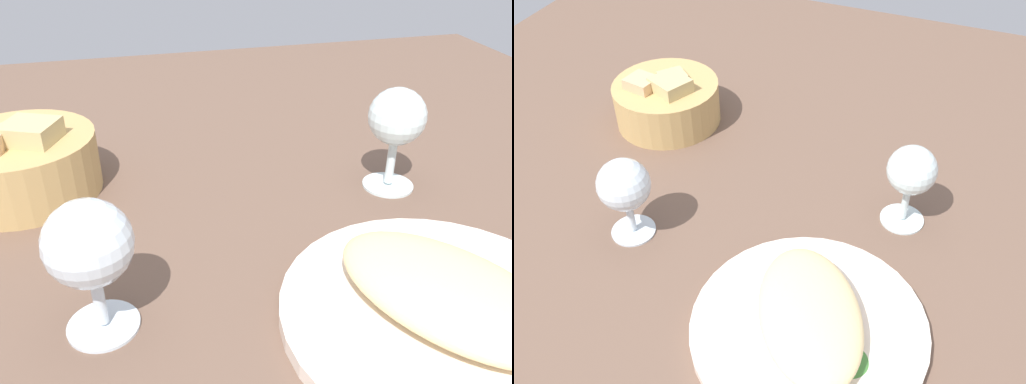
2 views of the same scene
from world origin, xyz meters
TOP-DOWN VIEW (x-y plane):
  - ground_plane at (0.00, 0.00)cm, footprint 140.00×140.00cm
  - plate at (-16.03, -14.24)cm, footprint 27.19×27.19cm
  - omelette at (-16.03, -14.24)cm, footprint 22.64×19.46cm
  - bread_basket at (15.22, 21.50)cm, footprint 17.23×17.23cm
  - wine_glass_near at (6.05, -20.19)cm, footprint 6.54×6.54cm
  - wine_glass_far at (-9.73, 12.99)cm, footprint 6.87×6.87cm

SIDE VIEW (x-z plane):
  - ground_plane at x=0.00cm, z-range -2.00..0.00cm
  - plate at x=-16.03cm, z-range 0.00..1.40cm
  - omelette at x=-16.03cm, z-range 1.40..5.09cm
  - bread_basket at x=15.22cm, z-range -0.74..8.38cm
  - wine_glass_far at x=-9.73cm, z-range 1.92..13.74cm
  - wine_glass_near at x=6.05cm, z-range 2.13..14.34cm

